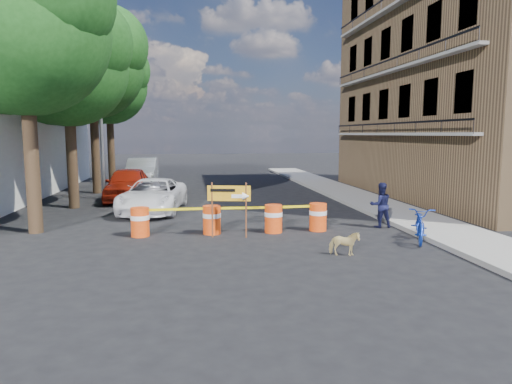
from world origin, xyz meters
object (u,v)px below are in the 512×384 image
object	(u,v)px
detour_sign	(234,198)
suv_white	(153,196)
sedan_red	(128,184)
barrel_far_right	(318,216)
pedestrian	(381,205)
barrel_mid_left	(212,219)
barrel_far_left	(140,221)
barrel_mid_right	(273,218)
bicycle	(421,208)
dog	(344,244)
sedan_silver	(142,171)

from	to	relation	value
detour_sign	suv_white	world-z (taller)	detour_sign
suv_white	sedan_red	size ratio (longest dim) A/B	1.04
barrel_far_right	pedestrian	xyz separation A→B (m)	(2.24, 0.20, 0.29)
detour_sign	pedestrian	size ratio (longest dim) A/B	1.11
barrel_far_right	suv_white	xyz separation A→B (m)	(-5.62, 4.50, 0.20)
barrel_mid_left	barrel_far_right	xyz separation A→B (m)	(3.47, -0.01, 0.00)
barrel_far_left	barrel_mid_left	world-z (taller)	same
sedan_red	barrel_mid_right	bearing A→B (deg)	-55.34
barrel_mid_right	barrel_mid_left	bearing A→B (deg)	177.65
barrel_mid_left	bicycle	bearing A→B (deg)	-17.90
barrel_mid_right	dog	bearing A→B (deg)	-67.03
sedan_red	detour_sign	bearing A→B (deg)	-63.72
barrel_far_left	sedan_red	bearing A→B (deg)	99.70
detour_sign	bicycle	xyz separation A→B (m)	(5.36, -1.31, -0.22)
barrel_mid_left	barrel_mid_right	bearing A→B (deg)	-2.35
barrel_mid_left	bicycle	world-z (taller)	bicycle
sedan_silver	dog	bearing A→B (deg)	-69.86
dog	sedan_red	world-z (taller)	sedan_red
barrel_mid_left	suv_white	distance (m)	4.98
barrel_mid_right	suv_white	xyz separation A→B (m)	(-4.13, 4.56, 0.20)
barrel_far_left	pedestrian	bearing A→B (deg)	1.62
bicycle	dog	bearing A→B (deg)	-131.73
barrel_mid_left	sedan_silver	world-z (taller)	sedan_silver
pedestrian	sedan_red	world-z (taller)	sedan_red
dog	sedan_silver	xyz separation A→B (m)	(-6.86, 18.20, 0.50)
barrel_mid_left	dog	size ratio (longest dim) A/B	1.17
barrel_far_left	pedestrian	world-z (taller)	pedestrian
detour_sign	barrel_far_left	bearing A→B (deg)	179.93
dog	sedan_red	xyz separation A→B (m)	(-6.86, 11.14, 0.46)
bicycle	dog	size ratio (longest dim) A/B	2.63
barrel_far_right	sedan_silver	bearing A→B (deg)	115.11
barrel_mid_right	sedan_red	bearing A→B (deg)	124.55
dog	barrel_mid_right	bearing A→B (deg)	38.68
sedan_red	sedan_silver	distance (m)	7.06
barrel_mid_left	sedan_silver	size ratio (longest dim) A/B	0.18
detour_sign	pedestrian	world-z (taller)	detour_sign
barrel_mid_right	sedan_silver	world-z (taller)	sedan_silver
barrel_mid_right	pedestrian	bearing A→B (deg)	4.11
barrel_mid_left	sedan_red	distance (m)	8.77
sedan_silver	sedan_red	bearing A→B (deg)	-90.51
barrel_mid_left	dog	xyz separation A→B (m)	(3.27, -3.15, -0.15)
sedan_red	suv_white	bearing A→B (deg)	-67.66
barrel_far_left	suv_white	size ratio (longest dim) A/B	0.19
bicycle	detour_sign	bearing A→B (deg)	-169.17
bicycle	barrel_far_left	bearing A→B (deg)	-168.52
suv_white	sedan_silver	bearing A→B (deg)	105.30
barrel_far_right	pedestrian	world-z (taller)	pedestrian
barrel_far_right	dog	xyz separation A→B (m)	(-0.20, -3.13, -0.15)
barrel_far_left	sedan_silver	size ratio (longest dim) A/B	0.18
dog	sedan_silver	distance (m)	19.45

